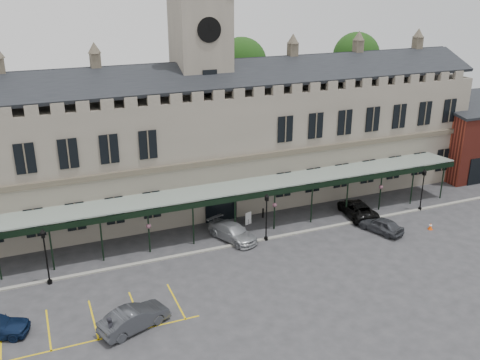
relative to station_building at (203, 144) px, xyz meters
name	(u,v)px	position (x,y,z in m)	size (l,w,h in m)	color
ground	(268,273)	(0.00, -15.91, -6.47)	(140.00, 140.00, 0.00)	#2F2F31
station_building	(203,144)	(0.00, 0.00, 0.00)	(60.00, 10.36, 17.30)	slate
clock_tower	(201,79)	(0.00, 0.09, 6.64)	(5.60, 5.60, 24.80)	slate
canopy	(234,211)	(0.00, -8.45, -4.06)	(50.00, 4.10, 4.30)	#8C9E93
brick_annex	(476,138)	(34.00, -2.94, -2.31)	(12.40, 8.36, 9.23)	maroon
kerb	(242,243)	(0.00, -10.41, -6.41)	(60.00, 0.40, 0.12)	gray
parking_markings	(94,324)	(-14.00, -17.41, -6.47)	(16.00, 6.00, 0.01)	gold
tree_behind_mid	(242,64)	(8.00, 9.09, 6.35)	(6.00, 6.00, 16.00)	#332314
tree_behind_right	(356,57)	(24.00, 9.09, 6.35)	(6.00, 6.00, 16.00)	#332314
lamp_post_left	(45,252)	(-16.48, -10.80, -3.65)	(0.45, 0.45, 4.76)	black
lamp_post_mid	(266,213)	(2.32, -10.51, -3.74)	(0.44, 0.44, 4.61)	black
lamp_post_right	(423,186)	(19.82, -10.44, -3.79)	(0.43, 0.43, 4.52)	black
traffic_cone	(430,226)	(17.73, -14.44, -6.14)	(0.42, 0.42, 0.67)	#FB4D07
sign_board	(248,218)	(2.13, -6.82, -5.85)	(0.72, 0.27, 1.26)	black
bollard_left	(214,225)	(-1.30, -6.68, -6.00)	(0.17, 0.17, 0.94)	black
bollard_right	(263,213)	(4.11, -5.95, -5.99)	(0.17, 0.17, 0.96)	black
car_left_b	(134,318)	(-11.50, -19.01, -5.66)	(1.72, 4.93, 1.62)	#36383D
car_taxi	(233,232)	(-0.45, -9.21, -5.70)	(2.14, 5.26, 1.53)	#A0A3A7
car_van	(357,209)	(13.00, -9.18, -5.72)	(2.50, 5.41, 1.50)	black
car_right_a	(381,225)	(13.00, -13.10, -5.74)	(1.73, 4.29, 1.46)	#36383D
person_a	(111,330)	(-13.20, -19.89, -5.52)	(0.69, 0.45, 1.90)	black
person_b	(117,318)	(-12.54, -18.44, -5.70)	(0.74, 0.58, 1.53)	black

